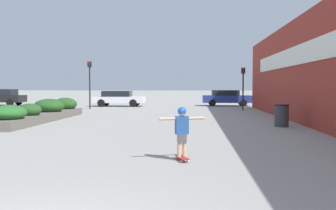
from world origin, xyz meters
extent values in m
cube|color=maroon|center=(7.37, 10.95, 2.60)|extent=(0.60, 35.38, 5.19)
cube|color=silver|center=(7.03, 13.20, 3.32)|extent=(0.06, 22.59, 0.93)
cube|color=#605B54|center=(-5.93, 15.03, 0.20)|extent=(1.53, 9.49, 0.41)
ellipsoid|color=#286028|center=(-5.91, 11.63, 0.67)|extent=(1.50, 1.71, 0.69)
ellipsoid|color=#234C1E|center=(-5.92, 13.69, 0.65)|extent=(1.15, 1.13, 0.65)
ellipsoid|color=#234C1E|center=(-5.96, 16.26, 0.71)|extent=(1.68, 1.56, 0.81)
ellipsoid|color=#234C1E|center=(-5.91, 18.73, 0.71)|extent=(1.46, 1.23, 0.80)
cube|color=maroon|center=(1.76, 5.16, 0.08)|extent=(0.41, 0.74, 0.01)
cylinder|color=beige|center=(1.61, 5.37, 0.03)|extent=(0.07, 0.07, 0.05)
cylinder|color=beige|center=(1.76, 5.42, 0.03)|extent=(0.07, 0.07, 0.05)
cylinder|color=beige|center=(1.76, 4.89, 0.03)|extent=(0.07, 0.07, 0.05)
cylinder|color=beige|center=(1.92, 4.95, 0.03)|extent=(0.07, 0.07, 0.05)
cylinder|color=tan|center=(1.70, 5.14, 0.37)|extent=(0.13, 0.13, 0.56)
cylinder|color=tan|center=(1.83, 5.18, 0.37)|extent=(0.13, 0.13, 0.56)
cube|color=#4C4C51|center=(1.76, 5.16, 0.55)|extent=(0.24, 0.22, 0.20)
cube|color=#234C8C|center=(1.76, 5.16, 0.87)|extent=(0.35, 0.25, 0.44)
cylinder|color=tan|center=(1.42, 5.05, 1.03)|extent=(0.42, 0.20, 0.07)
cylinder|color=tan|center=(2.11, 5.27, 1.03)|extent=(0.42, 0.20, 0.07)
sphere|color=tan|center=(1.76, 5.16, 1.18)|extent=(0.18, 0.18, 0.18)
sphere|color=blue|center=(1.76, 5.16, 1.21)|extent=(0.21, 0.21, 0.21)
cylinder|color=#38383D|center=(5.99, 13.10, 0.47)|extent=(0.62, 0.62, 0.94)
cylinder|color=black|center=(5.99, 13.10, 0.97)|extent=(0.65, 0.65, 0.05)
cube|color=navy|center=(5.11, 30.72, 0.64)|extent=(4.49, 1.72, 0.66)
cube|color=black|center=(4.93, 30.72, 1.21)|extent=(2.47, 1.52, 0.48)
cylinder|color=black|center=(6.50, 31.53, 0.31)|extent=(0.61, 0.22, 0.61)
cylinder|color=black|center=(6.50, 29.90, 0.31)|extent=(0.61, 0.22, 0.61)
cylinder|color=black|center=(3.72, 31.53, 0.31)|extent=(0.61, 0.22, 0.61)
cylinder|color=black|center=(3.72, 29.90, 0.31)|extent=(0.61, 0.22, 0.61)
cube|color=silver|center=(-4.65, 29.23, 0.60)|extent=(4.56, 1.87, 0.55)
cube|color=black|center=(-4.83, 29.23, 1.13)|extent=(2.51, 1.64, 0.51)
cylinder|color=black|center=(-3.23, 30.12, 0.33)|extent=(0.66, 0.22, 0.66)
cylinder|color=black|center=(-3.23, 28.35, 0.33)|extent=(0.66, 0.22, 0.66)
cylinder|color=black|center=(-6.06, 30.12, 0.33)|extent=(0.66, 0.22, 0.66)
cylinder|color=black|center=(-6.06, 28.35, 0.33)|extent=(0.66, 0.22, 0.66)
cube|color=black|center=(-16.11, 30.02, 0.64)|extent=(4.38, 1.80, 0.65)
cube|color=black|center=(-15.93, 30.02, 1.25)|extent=(2.41, 1.58, 0.57)
cylinder|color=black|center=(-14.75, 29.16, 0.32)|extent=(0.64, 0.22, 0.64)
cylinder|color=black|center=(-14.75, 30.87, 0.32)|extent=(0.64, 0.22, 0.64)
cylinder|color=black|center=(-6.19, 25.24, 1.66)|extent=(0.11, 0.11, 3.32)
cube|color=black|center=(-6.19, 25.24, 3.54)|extent=(0.28, 0.20, 0.45)
sphere|color=red|center=(-6.19, 25.12, 3.69)|extent=(0.15, 0.15, 0.15)
sphere|color=#2D2823|center=(-6.19, 25.12, 3.54)|extent=(0.15, 0.15, 0.15)
sphere|color=#2D2823|center=(-6.19, 25.12, 3.39)|extent=(0.15, 0.15, 0.15)
cylinder|color=black|center=(5.73, 24.45, 1.38)|extent=(0.11, 0.11, 2.75)
cube|color=black|center=(5.73, 24.45, 2.98)|extent=(0.28, 0.20, 0.45)
sphere|color=red|center=(5.73, 24.33, 3.13)|extent=(0.15, 0.15, 0.15)
sphere|color=#2D2823|center=(5.73, 24.33, 2.98)|extent=(0.15, 0.15, 0.15)
sphere|color=#2D2823|center=(5.73, 24.33, 2.83)|extent=(0.15, 0.15, 0.15)
camera|label=1|loc=(2.05, -3.92, 1.82)|focal=40.00mm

